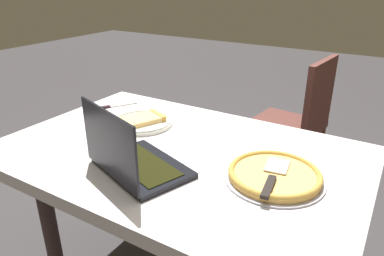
{
  "coord_description": "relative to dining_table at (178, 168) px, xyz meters",
  "views": [
    {
      "loc": [
        0.65,
        -0.97,
        1.33
      ],
      "look_at": [
        0.02,
        0.06,
        0.81
      ],
      "focal_mm": 33.27,
      "sensor_mm": 36.0,
      "label": 1
    }
  ],
  "objects": [
    {
      "name": "dining_table",
      "position": [
        0.0,
        0.0,
        0.0
      ],
      "size": [
        1.31,
        0.86,
        0.74
      ],
      "color": "silver",
      "rests_on": "ground_plane"
    },
    {
      "name": "laptop",
      "position": [
        -0.04,
        -0.21,
        0.12
      ],
      "size": [
        0.38,
        0.31,
        0.24
      ],
      "color": "black",
      "rests_on": "dining_table"
    },
    {
      "name": "pizza_plate",
      "position": [
        -0.26,
        0.13,
        0.09
      ],
      "size": [
        0.26,
        0.26,
        0.04
      ],
      "color": "white",
      "rests_on": "dining_table"
    },
    {
      "name": "pizza_tray",
      "position": [
        0.37,
        -0.01,
        0.09
      ],
      "size": [
        0.31,
        0.31,
        0.04
      ],
      "color": "#A3A1AF",
      "rests_on": "dining_table"
    },
    {
      "name": "table_knife",
      "position": [
        -0.54,
        0.21,
        0.08
      ],
      "size": [
        0.14,
        0.21,
        0.01
      ],
      "color": "beige",
      "rests_on": "dining_table"
    },
    {
      "name": "chair_near",
      "position": [
        0.14,
        1.13,
        -0.16
      ],
      "size": [
        0.46,
        0.46,
        0.89
      ],
      "color": "brown",
      "rests_on": "ground_plane"
    }
  ]
}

